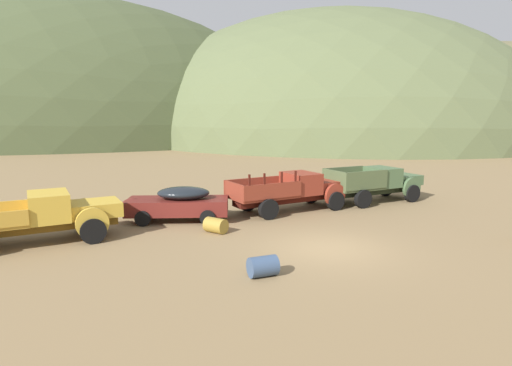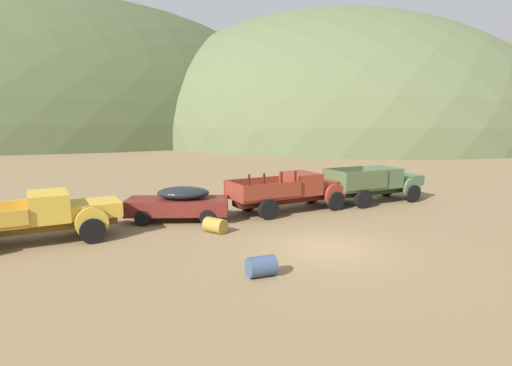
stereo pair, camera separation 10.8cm
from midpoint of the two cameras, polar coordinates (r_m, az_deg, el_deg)
The scene contains 12 objects.
ground_plane at distance 15.79m, azimuth 9.33°, elevation -8.62°, with size 300.00×300.00×0.00m, color olive.
hill_center at distance 89.25m, azimuth -23.19°, elevation 5.29°, with size 92.05×63.57×51.33m, color #424C2D.
hill_distant at distance 90.84m, azimuth 8.52°, elevation 5.97°, with size 77.85×89.40×48.23m, color #56603D.
hill_far_left at distance 110.24m, azimuth 27.58°, elevation 5.58°, with size 100.27×86.78×39.13m, color brown.
truck_faded_yellow at distance 18.01m, azimuth -26.21°, elevation -3.97°, with size 6.50×3.24×1.89m.
car_oxblood at distance 19.71m, azimuth -10.93°, elevation -2.66°, with size 5.04×2.92×1.57m.
truck_rust_red at distance 21.68m, azimuth 5.58°, elevation -0.97°, with size 6.69×3.29×2.16m.
truck_weathered_green at distance 24.73m, azimuth 16.09°, elevation -0.02°, with size 5.91×2.97×1.91m.
oil_drum_tipped at distance 12.97m, azimuth 0.69°, elevation -11.04°, with size 0.89×0.68×0.62m.
oil_drum_by_truck at distance 17.60m, azimuth -5.56°, elevation -5.65°, with size 1.03×1.08×0.62m.
bush_back_edge at distance 26.19m, azimuth 10.57°, elevation -1.34°, with size 0.70×0.58×0.42m.
bush_near_barrel at distance 23.76m, azimuth -27.30°, elevation -2.85°, with size 1.20×1.13×1.06m.
Camera 1 is at (-7.07, -13.30, 4.77)m, focal length 30.02 mm.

